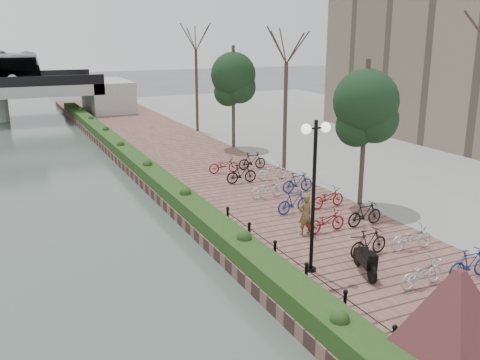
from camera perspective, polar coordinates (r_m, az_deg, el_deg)
promenade at (r=30.37m, az=-3.29°, el=0.48°), size 8.00×75.00×0.50m
inland_pavement at (r=39.04m, az=19.10°, el=3.01°), size 24.00×75.00×0.50m
hedge at (r=31.54m, az=-10.75°, el=1.83°), size 1.10×56.00×0.60m
chain_fence at (r=16.07m, az=8.99°, el=-11.42°), size 0.10×14.10×0.70m
granite_monument at (r=13.36m, az=21.90°, el=-13.78°), size 4.82×4.82×2.53m
lamppost at (r=16.81m, az=7.96°, el=1.62°), size 1.02×0.32×4.99m
motorcycle at (r=17.88m, az=13.18°, el=-8.18°), size 1.01×1.74×1.04m
pedestrian at (r=20.76m, az=6.97°, el=-3.67°), size 0.61×0.42×1.62m
bicycle_parking at (r=23.66m, az=7.64°, el=-2.15°), size 2.40×17.32×1.00m
street_trees at (r=27.26m, az=8.32°, el=6.02°), size 3.20×37.12×6.80m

